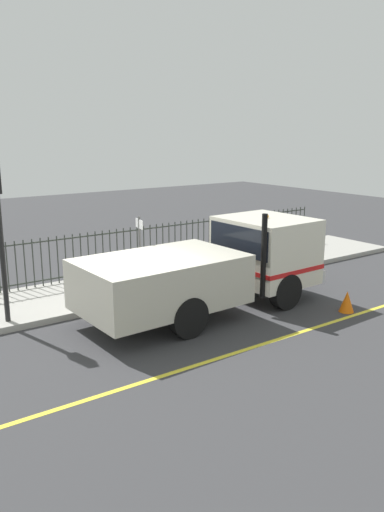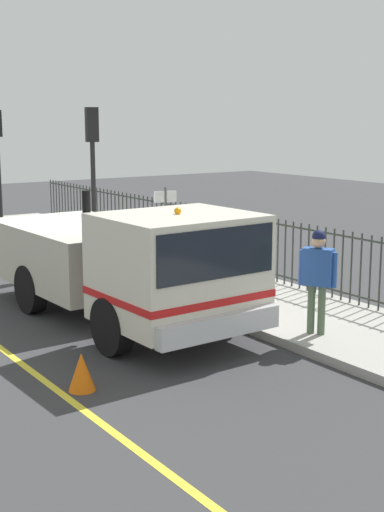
# 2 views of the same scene
# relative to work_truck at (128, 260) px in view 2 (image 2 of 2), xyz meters

# --- Properties ---
(ground_plane) EXTENTS (53.88, 53.88, 0.00)m
(ground_plane) POSITION_rel_work_truck_xyz_m (0.03, 2.72, -1.24)
(ground_plane) COLOR #38383A
(ground_plane) RESTS_ON ground
(sidewalk_slab) EXTENTS (2.93, 24.49, 0.16)m
(sidewalk_slab) POSITION_rel_work_truck_xyz_m (2.94, 2.72, -1.17)
(sidewalk_slab) COLOR #A3A099
(sidewalk_slab) RESTS_ON ground
(work_truck) EXTENTS (2.63, 6.74, 2.61)m
(work_truck) POSITION_rel_work_truck_xyz_m (0.00, 0.00, 0.00)
(work_truck) COLOR silver
(work_truck) RESTS_ON ground
(worker_standing) EXTENTS (0.46, 0.58, 1.80)m
(worker_standing) POSITION_rel_work_truck_xyz_m (2.13, -2.72, 0.02)
(worker_standing) COLOR #264C99
(worker_standing) RESTS_ON sidewalk_slab
(iron_fence) EXTENTS (0.04, 20.85, 1.44)m
(iron_fence) POSITION_rel_work_truck_xyz_m (4.19, 2.72, -0.36)
(iron_fence) COLOR #2D332D
(iron_fence) RESTS_ON sidewalk_slab
(traffic_light_near) EXTENTS (0.33, 0.26, 3.90)m
(traffic_light_near) POSITION_rel_work_truck_xyz_m (1.86, 5.03, 1.68)
(traffic_light_near) COLOR black
(traffic_light_near) RESTS_ON sidewalk_slab
(traffic_cone) EXTENTS (0.39, 0.39, 0.55)m
(traffic_cone) POSITION_rel_work_truck_xyz_m (-2.14, -2.45, -0.97)
(traffic_cone) COLOR orange
(traffic_cone) RESTS_ON ground
(street_sign) EXTENTS (0.50, 0.13, 2.21)m
(street_sign) POSITION_rel_work_truck_xyz_m (1.74, 1.45, 0.30)
(street_sign) COLOR #4C4C4C
(street_sign) RESTS_ON sidewalk_slab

